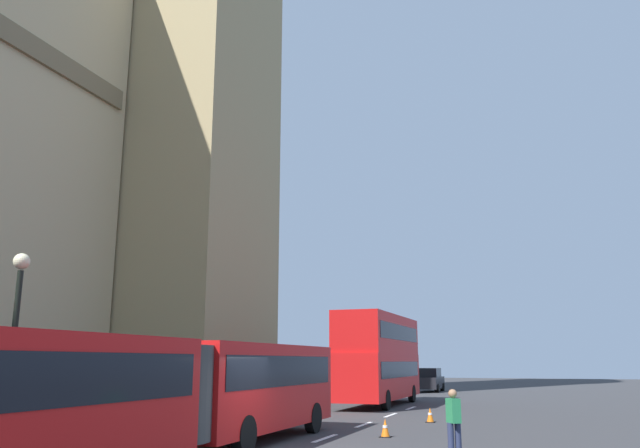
{
  "coord_description": "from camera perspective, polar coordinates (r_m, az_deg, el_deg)",
  "views": [
    {
      "loc": [
        -15.48,
        -6.73,
        2.4
      ],
      "look_at": [
        12.89,
        3.23,
        9.01
      ],
      "focal_mm": 35.09,
      "sensor_mm": 36.0,
      "label": 1
    }
  ],
  "objects": [
    {
      "name": "lane_centre_marking",
      "position": [
        18.78,
        -1.95,
        -19.7
      ],
      "size": [
        34.4,
        0.16,
        0.01
      ],
      "color": "silver",
      "rests_on": "ground_plane"
    },
    {
      "name": "articulated_bus",
      "position": [
        16.05,
        -14.07,
        -14.36
      ],
      "size": [
        18.14,
        2.54,
        2.9
      ],
      "color": "red",
      "rests_on": "ground_plane"
    },
    {
      "name": "double_decker_bus",
      "position": [
        36.02,
        5.43,
        -11.84
      ],
      "size": [
        10.45,
        2.54,
        4.9
      ],
      "color": "red",
      "rests_on": "ground_plane"
    },
    {
      "name": "sedan_lead",
      "position": [
        52.48,
        9.94,
        -13.83
      ],
      "size": [
        4.4,
        1.86,
        1.85
      ],
      "color": "black",
      "rests_on": "ground_plane"
    },
    {
      "name": "traffic_cone_west",
      "position": [
        21.29,
        5.97,
        -18.03
      ],
      "size": [
        0.36,
        0.36,
        0.58
      ],
      "color": "black",
      "rests_on": "ground_plane"
    },
    {
      "name": "traffic_cone_middle",
      "position": [
        26.5,
        10.01,
        -16.79
      ],
      "size": [
        0.36,
        0.36,
        0.58
      ],
      "color": "black",
      "rests_on": "ground_plane"
    },
    {
      "name": "street_lamp",
      "position": [
        18.68,
        -26.13,
        -9.13
      ],
      "size": [
        0.44,
        0.44,
        5.27
      ],
      "color": "black",
      "rests_on": "ground_plane"
    },
    {
      "name": "pedestrian_near_cones",
      "position": [
        17.01,
        12.1,
        -17.13
      ],
      "size": [
        0.47,
        0.42,
        1.69
      ],
      "color": "#262D4C",
      "rests_on": "ground_plane"
    }
  ]
}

